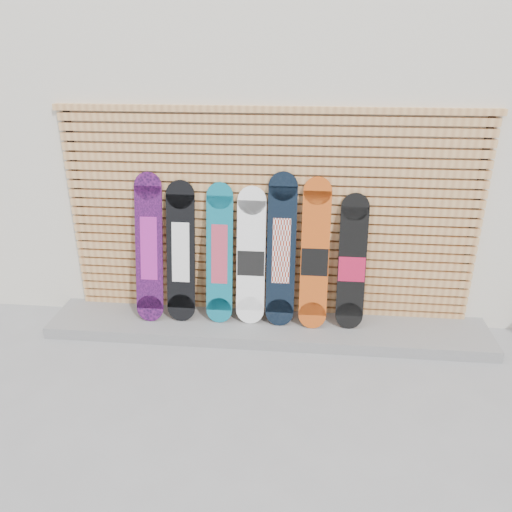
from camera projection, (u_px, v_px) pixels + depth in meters
The scene contains 11 objects.
ground at pixel (277, 371), 4.68m from camera, with size 80.00×80.00×0.00m, color gray.
building at pixel (328, 121), 7.12m from camera, with size 12.00×5.00×3.60m, color beige.
concrete_step at pixel (267, 327), 5.29m from camera, with size 4.60×0.70×0.12m, color slate.
slat_wall at pixel (270, 216), 5.10m from camera, with size 4.26×0.08×2.29m.
snowboard_0 at pixel (149, 248), 5.15m from camera, with size 0.28×0.37×1.53m.
snowboard_1 at pixel (181, 252), 5.15m from camera, with size 0.30×0.33×1.46m.
snowboard_2 at pixel (220, 254), 5.12m from camera, with size 0.27×0.32×1.45m.
snowboard_3 at pixel (251, 257), 5.11m from camera, with size 0.29×0.31×1.42m.
snowboard_4 at pixel (281, 251), 5.04m from camera, with size 0.29×0.32×1.57m.
snowboard_5 at pixel (315, 256), 5.01m from camera, with size 0.28×0.35×1.53m.
snowboard_6 at pixel (352, 263), 5.02m from camera, with size 0.28×0.32×1.37m.
Camera 1 is at (0.18, -3.87, 2.85)m, focal length 35.00 mm.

